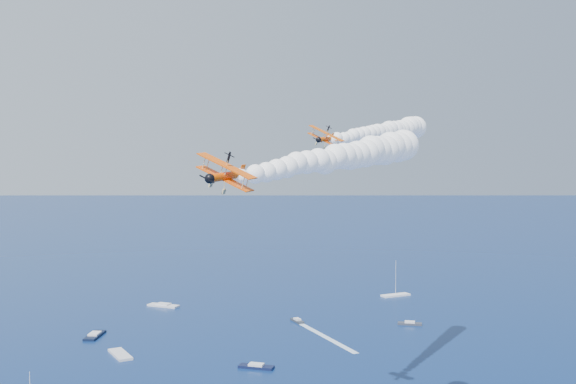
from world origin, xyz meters
TOP-DOWN VIEW (x-y plane):
  - biplane_lead at (16.58, 38.33)m, footprint 10.00×10.81m
  - biplane_trail at (-21.74, 1.27)m, footprint 10.39×11.42m
  - smoke_trail_lead at (40.48, 52.32)m, footprint 57.13×50.80m
  - smoke_trail_trail at (2.83, 14.06)m, footprint 57.02×48.08m
  - spectator_boats at (-11.39, 117.15)m, footprint 247.71×197.00m

SIDE VIEW (x-z plane):
  - spectator_boats at x=-11.39m, z-range 0.00..0.70m
  - biplane_trail at x=-21.74m, z-range 51.08..58.91m
  - smoke_trail_trail at x=2.83m, z-range 52.17..61.99m
  - biplane_lead at x=16.58m, z-range 56.76..64.39m
  - smoke_trail_lead at x=40.48m, z-range 57.75..67.58m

